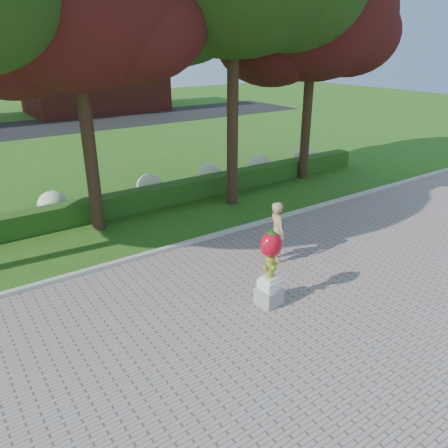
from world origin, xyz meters
The scene contains 11 objects.
ground centered at (0.00, 0.00, 0.00)m, with size 100.00×100.00×0.00m, color #2C5816.
walkway centered at (0.00, -4.00, 0.02)m, with size 40.00×14.00×0.04m, color gray.
curb centered at (0.00, 3.00, 0.07)m, with size 40.00×0.18×0.15m, color #ADADA5.
lawn_hedge centered at (0.00, 7.00, 0.40)m, with size 24.00×0.70×0.80m, color #1C4614.
hydrangea_row centered at (0.57, 8.00, 0.55)m, with size 20.10×1.10×0.99m.
street centered at (0.00, 28.00, 0.01)m, with size 50.00×8.00×0.02m, color black.
building_right centered at (8.00, 34.00, 3.20)m, with size 12.00×8.00×6.40m, color maroon.
tree_mid_left centered at (-2.10, 6.08, 7.30)m, with size 8.25×7.04×10.69m.
tree_far_right centered at (8.40, 6.58, 6.97)m, with size 7.88×6.72×10.21m.
hydrant_sculpture centered at (-0.18, -1.21, 1.12)m, with size 0.60×0.60×2.03m.
woman centered at (1.54, 0.49, 0.98)m, with size 0.68×0.45×1.88m, color #A37E5D.
Camera 1 is at (-6.50, -8.31, 6.19)m, focal length 35.00 mm.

